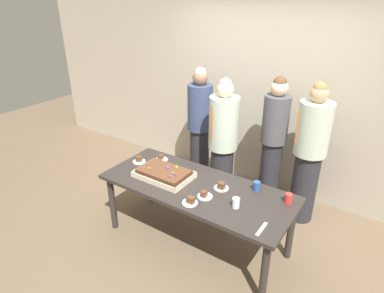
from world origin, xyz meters
TOP-DOWN VIEW (x-y plane):
  - ground_plane at (0.00, 0.00)m, footprint 12.00×12.00m
  - interior_back_panel at (0.00, 1.60)m, footprint 8.00×0.12m
  - party_table at (0.00, 0.00)m, footprint 2.02×0.84m
  - sheet_cake at (-0.39, -0.04)m, footprint 0.60×0.40m
  - plated_slice_near_left at (0.18, -0.13)m, footprint 0.15×0.15m
  - plated_slice_near_right at (0.12, -0.29)m, footprint 0.15×0.15m
  - plated_slice_far_left at (0.24, 0.09)m, footprint 0.15×0.15m
  - plated_slice_far_right at (-0.66, 0.25)m, footprint 0.15×0.15m
  - plated_slice_center_front at (-0.85, 0.06)m, footprint 0.15×0.15m
  - drink_cup_nearest at (0.89, 0.24)m, footprint 0.07×0.07m
  - drink_cup_middle at (0.55, 0.27)m, footprint 0.07×0.07m
  - drink_cup_far_end at (0.51, -0.11)m, footprint 0.07×0.07m
  - cake_server_utensil at (0.84, -0.27)m, footprint 0.03×0.20m
  - person_serving_front at (-0.63, 1.04)m, footprint 0.33×0.33m
  - person_green_shirt_behind at (0.82, 1.09)m, footprint 0.37×0.37m
  - person_striped_tie_right at (0.37, 1.12)m, footprint 0.31×0.31m
  - person_far_right_suit at (-0.13, 0.77)m, footprint 0.35×0.35m

SIDE VIEW (x-z plane):
  - ground_plane at x=0.00m, z-range 0.00..0.00m
  - party_table at x=0.00m, z-range 0.28..1.01m
  - cake_server_utensil at x=0.84m, z-range 0.72..0.73m
  - plated_slice_far_right at x=-0.66m, z-range 0.71..0.78m
  - plated_slice_near_left at x=0.18m, z-range 0.71..0.78m
  - plated_slice_center_front at x=-0.85m, z-range 0.71..0.78m
  - plated_slice_near_right at x=0.12m, z-range 0.71..0.78m
  - plated_slice_far_left at x=0.24m, z-range 0.71..0.79m
  - sheet_cake at x=-0.39m, z-range 0.71..0.82m
  - drink_cup_nearest at x=0.89m, z-range 0.72..0.82m
  - drink_cup_middle at x=0.55m, z-range 0.72..0.82m
  - drink_cup_far_end at x=0.51m, z-range 0.72..0.82m
  - person_far_right_suit at x=-0.13m, z-range 0.03..1.71m
  - person_green_shirt_behind at x=0.82m, z-range 0.02..1.73m
  - person_serving_front at x=-0.63m, z-range 0.04..1.73m
  - person_striped_tie_right at x=0.37m, z-range 0.04..1.74m
  - interior_back_panel at x=0.00m, z-range 0.00..3.00m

